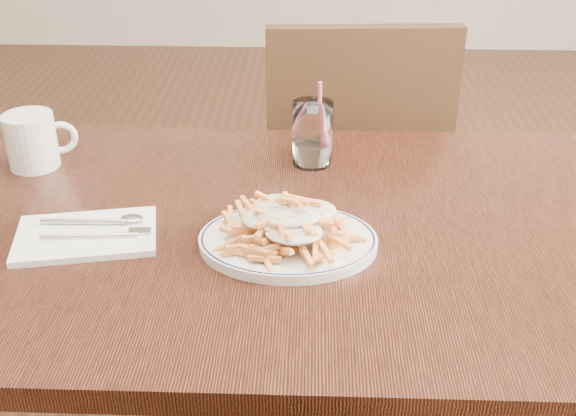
{
  "coord_description": "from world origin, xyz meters",
  "views": [
    {
      "loc": [
        0.05,
        -1.04,
        1.36
      ],
      "look_at": [
        0.01,
        -0.07,
        0.82
      ],
      "focal_mm": 45.0,
      "sensor_mm": 36.0,
      "label": 1
    }
  ],
  "objects_px": {
    "table": "(281,263)",
    "coffee_mug": "(33,141)",
    "chair_far": "(352,173)",
    "fries_plate": "(288,241)",
    "water_glass": "(312,137)",
    "loaded_fries": "(288,218)"
  },
  "relations": [
    {
      "from": "table",
      "to": "chair_far",
      "type": "xyz_separation_m",
      "value": [
        0.16,
        0.63,
        -0.14
      ]
    },
    {
      "from": "table",
      "to": "coffee_mug",
      "type": "height_order",
      "value": "coffee_mug"
    },
    {
      "from": "table",
      "to": "fries_plate",
      "type": "bearing_deg",
      "value": -77.88
    },
    {
      "from": "table",
      "to": "water_glass",
      "type": "relative_size",
      "value": 7.09
    },
    {
      "from": "table",
      "to": "coffee_mug",
      "type": "bearing_deg",
      "value": 156.85
    },
    {
      "from": "coffee_mug",
      "to": "table",
      "type": "bearing_deg",
      "value": -23.15
    },
    {
      "from": "fries_plate",
      "to": "loaded_fries",
      "type": "distance_m",
      "value": 0.04
    },
    {
      "from": "table",
      "to": "loaded_fries",
      "type": "relative_size",
      "value": 4.73
    },
    {
      "from": "water_glass",
      "to": "coffee_mug",
      "type": "xyz_separation_m",
      "value": [
        -0.53,
        -0.03,
        -0.0
      ]
    },
    {
      "from": "chair_far",
      "to": "fries_plate",
      "type": "relative_size",
      "value": 2.74
    },
    {
      "from": "loaded_fries",
      "to": "water_glass",
      "type": "bearing_deg",
      "value": 83.35
    },
    {
      "from": "loaded_fries",
      "to": "water_glass",
      "type": "distance_m",
      "value": 0.31
    },
    {
      "from": "loaded_fries",
      "to": "fries_plate",
      "type": "bearing_deg",
      "value": -53.13
    },
    {
      "from": "loaded_fries",
      "to": "water_glass",
      "type": "relative_size",
      "value": 1.5
    },
    {
      "from": "loaded_fries",
      "to": "coffee_mug",
      "type": "distance_m",
      "value": 0.57
    },
    {
      "from": "loaded_fries",
      "to": "coffee_mug",
      "type": "height_order",
      "value": "coffee_mug"
    },
    {
      "from": "water_glass",
      "to": "coffee_mug",
      "type": "bearing_deg",
      "value": -176.53
    },
    {
      "from": "water_glass",
      "to": "fries_plate",
      "type": "bearing_deg",
      "value": -96.65
    },
    {
      "from": "table",
      "to": "chair_far",
      "type": "relative_size",
      "value": 1.27
    },
    {
      "from": "chair_far",
      "to": "loaded_fries",
      "type": "height_order",
      "value": "chair_far"
    },
    {
      "from": "chair_far",
      "to": "coffee_mug",
      "type": "bearing_deg",
      "value": -146.5
    },
    {
      "from": "table",
      "to": "fries_plate",
      "type": "distance_m",
      "value": 0.11
    }
  ]
}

